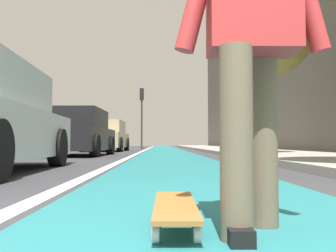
{
  "coord_description": "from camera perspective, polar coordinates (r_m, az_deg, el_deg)",
  "views": [
    {
      "loc": [
        -0.85,
        0.29,
        0.41
      ],
      "look_at": [
        13.69,
        -0.01,
        1.08
      ],
      "focal_mm": 39.28,
      "sensor_mm": 36.0,
      "label": 1
    }
  ],
  "objects": [
    {
      "name": "parked_car_far",
      "position": [
        18.36,
        -9.59,
        -1.62
      ],
      "size": [
        4.54,
        2.0,
        1.5
      ],
      "color": "tan",
      "rests_on": "ground"
    },
    {
      "name": "sidewalk_curb",
      "position": [
        19.19,
        9.49,
        -3.64
      ],
      "size": [
        52.0,
        3.2,
        0.13
      ],
      "primitive_type": "cube",
      "color": "#9E9B93",
      "rests_on": "ground"
    },
    {
      "name": "parked_car_mid",
      "position": [
        12.1,
        -13.94,
        -1.12
      ],
      "size": [
        4.17,
        2.02,
        1.48
      ],
      "color": "black",
      "rests_on": "ground"
    },
    {
      "name": "building_facade",
      "position": [
        24.52,
        13.8,
        12.51
      ],
      "size": [
        40.0,
        1.2,
        13.58
      ],
      "primitive_type": "cube",
      "color": "#5C554B",
      "rests_on": "ground"
    },
    {
      "name": "traffic_light",
      "position": [
        25.32,
        -4.1,
        2.97
      ],
      "size": [
        0.33,
        0.28,
        4.17
      ],
      "color": "#2D2D2D",
      "rests_on": "ground"
    },
    {
      "name": "street_tree_mid",
      "position": [
        11.32,
        15.42,
        13.31
      ],
      "size": [
        2.45,
        2.45,
        4.75
      ],
      "color": "brown",
      "rests_on": "ground"
    },
    {
      "name": "skateboard",
      "position": [
        1.83,
        1.09,
        -12.51
      ],
      "size": [
        0.84,
        0.22,
        0.11
      ],
      "color": "white",
      "rests_on": "ground"
    },
    {
      "name": "ground_plane",
      "position": [
        10.86,
        0.33,
        -4.8
      ],
      "size": [
        80.0,
        80.0,
        0.0
      ],
      "primitive_type": "plane",
      "color": "#38383D"
    },
    {
      "name": "bike_lane_paint",
      "position": [
        24.86,
        -0.52,
        -3.58
      ],
      "size": [
        56.0,
        2.05,
        0.0
      ],
      "primitive_type": "cube",
      "color": "#237075",
      "rests_on": "ground"
    },
    {
      "name": "lane_stripe_white",
      "position": [
        20.87,
        -3.63,
        -3.76
      ],
      "size": [
        52.0,
        0.16,
        0.01
      ],
      "primitive_type": "cube",
      "color": "silver",
      "rests_on": "ground"
    },
    {
      "name": "skater_person",
      "position": [
        1.79,
        12.78,
        14.66
      ],
      "size": [
        0.46,
        0.72,
        1.64
      ],
      "color": "brown",
      "rests_on": "ground"
    }
  ]
}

